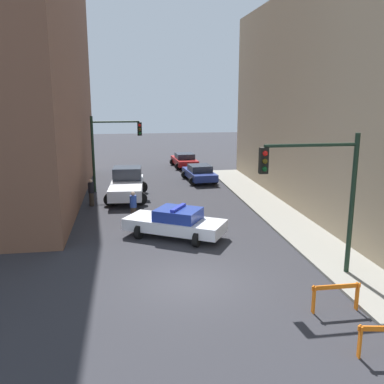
% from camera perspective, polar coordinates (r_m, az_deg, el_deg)
% --- Properties ---
extents(ground_plane, '(120.00, 120.00, 0.00)m').
position_cam_1_polar(ground_plane, '(15.78, -0.15, -11.98)').
color(ground_plane, '#2D2D33').
extents(sidewalk_right, '(2.40, 44.00, 0.12)m').
position_cam_1_polar(sidewalk_right, '(17.69, 20.43, -9.78)').
color(sidewalk_right, gray).
rests_on(sidewalk_right, ground_plane).
extents(traffic_light_near, '(3.64, 0.35, 5.20)m').
position_cam_1_polar(traffic_light_near, '(15.86, 17.09, 1.03)').
color(traffic_light_near, black).
rests_on(traffic_light_near, sidewalk_right).
extents(traffic_light_far, '(3.44, 0.35, 5.20)m').
position_cam_1_polar(traffic_light_far, '(29.86, -11.01, 6.47)').
color(traffic_light_far, black).
rests_on(traffic_light_far, ground_plane).
extents(police_car, '(4.98, 3.99, 1.52)m').
position_cam_1_polar(police_car, '(20.24, -2.21, -4.08)').
color(police_car, white).
rests_on(police_car, ground_plane).
extents(white_truck, '(2.85, 5.51, 1.90)m').
position_cam_1_polar(white_truck, '(28.10, -8.67, 1.01)').
color(white_truck, silver).
rests_on(white_truck, ground_plane).
extents(parked_car_near, '(2.52, 4.44, 1.31)m').
position_cam_1_polar(parked_car_near, '(33.12, 1.00, 2.57)').
color(parked_car_near, navy).
rests_on(parked_car_near, ground_plane).
extents(parked_car_mid, '(2.47, 4.42, 1.31)m').
position_cam_1_polar(parked_car_mid, '(39.60, -1.02, 4.29)').
color(parked_car_mid, maroon).
rests_on(parked_car_mid, ground_plane).
extents(pedestrian_crossing, '(0.50, 0.50, 1.66)m').
position_cam_1_polar(pedestrian_crossing, '(22.74, -7.83, -1.92)').
color(pedestrian_crossing, '#382D23').
rests_on(pedestrian_crossing, ground_plane).
extents(pedestrian_corner, '(0.51, 0.51, 1.66)m').
position_cam_1_polar(pedestrian_corner, '(26.50, -13.29, -0.01)').
color(pedestrian_corner, '#382D23').
rests_on(pedestrian_corner, ground_plane).
extents(barrier_mid, '(1.60, 0.16, 0.90)m').
position_cam_1_polar(barrier_mid, '(14.35, 18.63, -12.65)').
color(barrier_mid, orange).
rests_on(barrier_mid, ground_plane).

